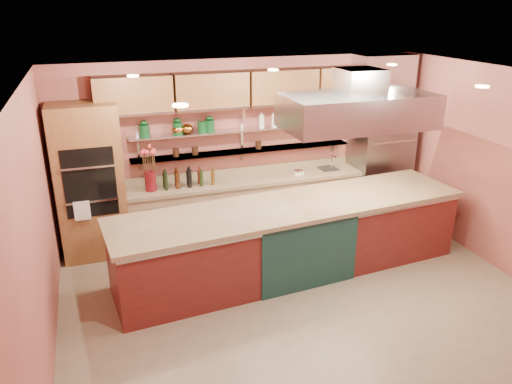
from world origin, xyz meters
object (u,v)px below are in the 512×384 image
object	(u,v)px
refrigerator	(379,159)
green_canister	(202,127)
copper_kettle	(187,129)
flower_vase	(150,181)
kitchen_scale	(298,172)
island	(292,238)

from	to	relation	value
refrigerator	green_canister	xyz separation A→B (m)	(-3.07, 0.23, 0.75)
copper_kettle	green_canister	size ratio (longest dim) A/B	1.11
flower_vase	kitchen_scale	world-z (taller)	flower_vase
island	copper_kettle	bearing A→B (deg)	118.84
refrigerator	kitchen_scale	size ratio (longest dim) A/B	13.60
flower_vase	kitchen_scale	size ratio (longest dim) A/B	1.95
refrigerator	flower_vase	bearing A→B (deg)	179.85
refrigerator	flower_vase	xyz separation A→B (m)	(-3.94, 0.01, 0.03)
kitchen_scale	refrigerator	bearing A→B (deg)	-5.77
kitchen_scale	green_canister	size ratio (longest dim) A/B	0.94
copper_kettle	green_canister	distance (m)	0.23
island	green_canister	size ratio (longest dim) A/B	29.72
copper_kettle	flower_vase	bearing A→B (deg)	-161.02
refrigerator	copper_kettle	bearing A→B (deg)	176.02
flower_vase	kitchen_scale	bearing A→B (deg)	0.00
island	flower_vase	size ratio (longest dim) A/B	16.26
refrigerator	kitchen_scale	bearing A→B (deg)	179.62
refrigerator	green_canister	world-z (taller)	refrigerator
island	flower_vase	bearing A→B (deg)	135.90
kitchen_scale	flower_vase	bearing A→B (deg)	174.61
flower_vase	copper_kettle	xyz separation A→B (m)	(0.64, 0.22, 0.71)
island	kitchen_scale	size ratio (longest dim) A/B	31.73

